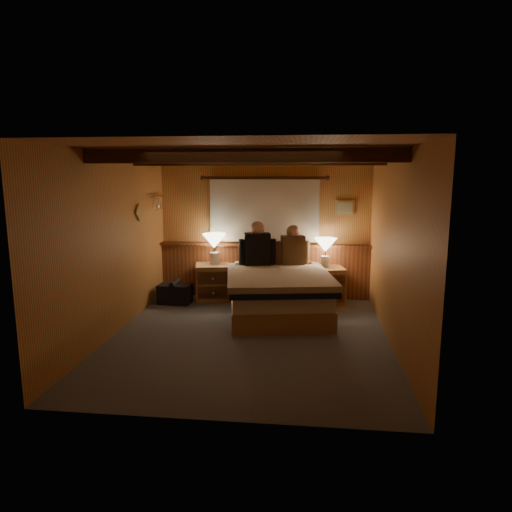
# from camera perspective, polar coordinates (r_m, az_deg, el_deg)

# --- Properties ---
(floor) EXTENTS (4.20, 4.20, 0.00)m
(floor) POSITION_cam_1_polar(r_m,az_deg,el_deg) (6.10, -0.84, -10.04)
(floor) COLOR #555C65
(floor) RESTS_ON ground
(ceiling) EXTENTS (4.20, 4.20, 0.00)m
(ceiling) POSITION_cam_1_polar(r_m,az_deg,el_deg) (5.73, -0.90, 13.10)
(ceiling) COLOR #B87945
(ceiling) RESTS_ON wall_back
(wall_back) EXTENTS (3.60, 0.00, 3.60)m
(wall_back) POSITION_cam_1_polar(r_m,az_deg,el_deg) (7.86, 1.07, 3.54)
(wall_back) COLOR #D4864C
(wall_back) RESTS_ON floor
(wall_left) EXTENTS (0.00, 4.20, 4.20)m
(wall_left) POSITION_cam_1_polar(r_m,az_deg,el_deg) (6.28, -17.39, 1.40)
(wall_left) COLOR #D4864C
(wall_left) RESTS_ON floor
(wall_right) EXTENTS (0.00, 4.20, 4.20)m
(wall_right) POSITION_cam_1_polar(r_m,az_deg,el_deg) (5.85, 16.91, 0.81)
(wall_right) COLOR #D4864C
(wall_right) RESTS_ON floor
(wall_front) EXTENTS (3.60, 0.00, 3.60)m
(wall_front) POSITION_cam_1_polar(r_m,az_deg,el_deg) (3.76, -4.93, -3.81)
(wall_front) COLOR #D4864C
(wall_front) RESTS_ON floor
(wainscot) EXTENTS (3.60, 0.23, 0.94)m
(wainscot) POSITION_cam_1_polar(r_m,az_deg,el_deg) (7.91, 1.01, -1.66)
(wainscot) COLOR brown
(wainscot) RESTS_ON wall_back
(curtain_window) EXTENTS (2.18, 0.09, 1.11)m
(curtain_window) POSITION_cam_1_polar(r_m,az_deg,el_deg) (7.76, 1.03, 5.84)
(curtain_window) COLOR #3F240F
(curtain_window) RESTS_ON wall_back
(ceiling_beams) EXTENTS (3.60, 1.65, 0.16)m
(ceiling_beams) POSITION_cam_1_polar(r_m,az_deg,el_deg) (5.88, -0.71, 12.15)
(ceiling_beams) COLOR #3F240F
(ceiling_beams) RESTS_ON ceiling
(coat_rail) EXTENTS (0.05, 0.55, 0.24)m
(coat_rail) POSITION_cam_1_polar(r_m,az_deg,el_deg) (7.67, -12.29, 6.65)
(coat_rail) COLOR silver
(coat_rail) RESTS_ON wall_left
(framed_print) EXTENTS (0.30, 0.04, 0.25)m
(framed_print) POSITION_cam_1_polar(r_m,az_deg,el_deg) (7.80, 11.04, 5.89)
(framed_print) COLOR tan
(framed_print) RESTS_ON wall_back
(bed) EXTENTS (1.78, 2.15, 0.66)m
(bed) POSITION_cam_1_polar(r_m,az_deg,el_deg) (6.94, 2.75, -4.57)
(bed) COLOR #AD7A4A
(bed) RESTS_ON floor
(nightstand_left) EXTENTS (0.65, 0.61, 0.61)m
(nightstand_left) POSITION_cam_1_polar(r_m,az_deg,el_deg) (7.78, -5.41, -3.27)
(nightstand_left) COLOR #AD7A4A
(nightstand_left) RESTS_ON floor
(nightstand_right) EXTENTS (0.64, 0.60, 0.60)m
(nightstand_right) POSITION_cam_1_polar(r_m,az_deg,el_deg) (7.63, 8.78, -3.64)
(nightstand_right) COLOR #AD7A4A
(nightstand_right) RESTS_ON floor
(lamp_left) EXTENTS (0.39, 0.39, 0.51)m
(lamp_left) POSITION_cam_1_polar(r_m,az_deg,el_deg) (7.68, -5.25, 1.65)
(lamp_left) COLOR silver
(lamp_left) RESTS_ON nightstand_left
(lamp_right) EXTENTS (0.36, 0.36, 0.48)m
(lamp_right) POSITION_cam_1_polar(r_m,az_deg,el_deg) (7.55, 8.67, 1.15)
(lamp_right) COLOR silver
(lamp_right) RESTS_ON nightstand_right
(person_left) EXTENTS (0.60, 0.31, 0.73)m
(person_left) POSITION_cam_1_polar(r_m,az_deg,el_deg) (7.38, 0.17, 1.16)
(person_left) COLOR black
(person_left) RESTS_ON bed
(person_right) EXTENTS (0.54, 0.30, 0.67)m
(person_right) POSITION_cam_1_polar(r_m,az_deg,el_deg) (7.45, 4.63, 0.99)
(person_right) COLOR #4F361F
(person_right) RESTS_ON bed
(duffel_bag) EXTENTS (0.55, 0.35, 0.38)m
(duffel_bag) POSITION_cam_1_polar(r_m,az_deg,el_deg) (7.68, -10.09, -4.63)
(duffel_bag) COLOR black
(duffel_bag) RESTS_ON floor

